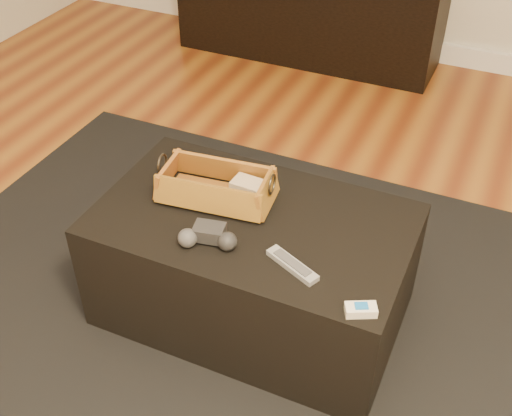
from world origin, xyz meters
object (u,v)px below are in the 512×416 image
at_px(media_cabinet, 310,6).
at_px(wicker_basket, 217,187).
at_px(ottoman, 253,266).
at_px(tv_remote, 210,194).
at_px(cream_gadget, 361,310).
at_px(game_controller, 208,237).
at_px(silver_remote, 292,265).

distance_m(media_cabinet, wicker_basket, 2.08).
bearing_deg(ottoman, wicker_basket, 163.67).
relative_size(media_cabinet, tv_remote, 7.76).
xyz_separation_m(ottoman, wicker_basket, (-0.15, 0.04, 0.25)).
height_order(ottoman, wicker_basket, wicker_basket).
bearing_deg(cream_gadget, game_controller, 170.91).
bearing_deg(game_controller, media_cabinet, 102.71).
bearing_deg(wicker_basket, media_cabinet, 101.85).
distance_m(tv_remote, game_controller, 0.22).
relative_size(wicker_basket, cream_gadget, 4.21).
relative_size(ottoman, tv_remote, 5.05).
distance_m(wicker_basket, game_controller, 0.23).
bearing_deg(game_controller, cream_gadget, -9.09).
height_order(ottoman, tv_remote, tv_remote).
height_order(wicker_basket, game_controller, wicker_basket).
bearing_deg(game_controller, silver_remote, 2.15).
bearing_deg(game_controller, wicker_basket, 110.58).
height_order(tv_remote, silver_remote, tv_remote).
xyz_separation_m(wicker_basket, cream_gadget, (0.58, -0.29, -0.03)).
xyz_separation_m(media_cabinet, wicker_basket, (0.43, -2.03, 0.17)).
bearing_deg(wicker_basket, game_controller, -69.42).
bearing_deg(game_controller, ottoman, 67.65).
height_order(media_cabinet, ottoman, media_cabinet).
xyz_separation_m(media_cabinet, ottoman, (0.58, -2.07, -0.08)).
bearing_deg(tv_remote, game_controller, -76.25).
bearing_deg(ottoman, silver_remote, -38.87).
relative_size(game_controller, cream_gadget, 2.01).
relative_size(media_cabinet, game_controller, 8.14).
relative_size(tv_remote, wicker_basket, 0.50).
bearing_deg(ottoman, cream_gadget, -30.11).
xyz_separation_m(media_cabinet, tv_remote, (0.41, -2.05, 0.15)).
height_order(ottoman, game_controller, game_controller).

